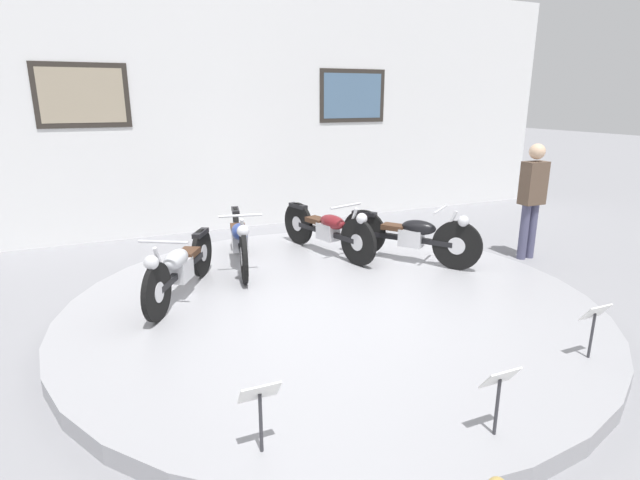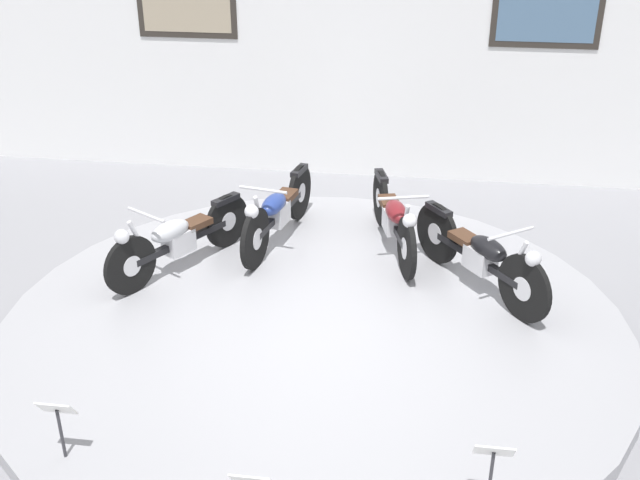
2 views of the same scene
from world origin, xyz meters
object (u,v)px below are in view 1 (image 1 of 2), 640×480
object	(u,v)px
motorcycle_silver	(180,266)
visitor_standing	(532,194)
info_placard_front_centre	(499,387)
motorcycle_maroon	(328,228)
info_placard_front_right	(594,319)
info_placard_front_left	(260,402)
motorcycle_black	(411,235)
motorcycle_blue	(240,238)

from	to	relation	value
motorcycle_silver	visitor_standing	xyz separation A→B (m)	(5.14, -0.13, 0.45)
motorcycle_silver	info_placard_front_centre	bearing A→B (deg)	-65.14
motorcycle_maroon	visitor_standing	bearing A→B (deg)	-17.56
motorcycle_silver	info_placard_front_right	xyz separation A→B (m)	(3.07, -2.89, -0.01)
motorcycle_silver	info_placard_front_centre	distance (m)	3.71
motorcycle_maroon	info_placard_front_centre	world-z (taller)	motorcycle_maroon
info_placard_front_left	info_placard_front_right	xyz separation A→B (m)	(3.01, 0.00, 0.00)
motorcycle_maroon	motorcycle_black	world-z (taller)	motorcycle_black
info_placard_front_right	motorcycle_silver	bearing A→B (deg)	136.72
motorcycle_blue	motorcycle_black	size ratio (longest dim) A/B	1.21
motorcycle_black	info_placard_front_left	size ratio (longest dim) A/B	3.21
motorcycle_black	info_placard_front_centre	world-z (taller)	motorcycle_black
motorcycle_silver	motorcycle_maroon	bearing A→B (deg)	19.62
motorcycle_blue	info_placard_front_left	size ratio (longest dim) A/B	3.89
info_placard_front_centre	visitor_standing	xyz separation A→B (m)	(3.58, 3.23, 0.46)
motorcycle_silver	motorcycle_black	xyz separation A→B (m)	(3.12, 0.01, 0.02)
motorcycle_black	visitor_standing	size ratio (longest dim) A/B	0.95
motorcycle_maroon	info_placard_front_left	world-z (taller)	motorcycle_maroon
motorcycle_blue	visitor_standing	bearing A→B (deg)	-12.33
motorcycle_black	info_placard_front_left	world-z (taller)	motorcycle_black
motorcycle_silver	info_placard_front_left	xyz separation A→B (m)	(0.05, -2.89, -0.01)
motorcycle_silver	motorcycle_maroon	size ratio (longest dim) A/B	0.88
motorcycle_blue	motorcycle_black	distance (m)	2.35
motorcycle_maroon	info_placard_front_right	size ratio (longest dim) A/B	3.80
motorcycle_maroon	info_placard_front_left	xyz separation A→B (m)	(-2.16, -3.68, -0.02)
motorcycle_black	info_placard_front_left	xyz separation A→B (m)	(-3.07, -2.89, -0.03)
motorcycle_blue	visitor_standing	size ratio (longest dim) A/B	1.14
motorcycle_silver	info_placard_front_left	size ratio (longest dim) A/B	3.36
motorcycle_maroon	info_placard_front_left	distance (m)	4.27
info_placard_front_left	visitor_standing	xyz separation A→B (m)	(5.08, 2.75, 0.46)
info_placard_front_right	visitor_standing	world-z (taller)	visitor_standing
motorcycle_silver	info_placard_front_centre	size ratio (longest dim) A/B	3.36
info_placard_front_right	visitor_standing	size ratio (longest dim) A/B	0.29
motorcycle_black	visitor_standing	bearing A→B (deg)	-3.97
motorcycle_silver	info_placard_front_right	distance (m)	4.21
info_placard_front_right	motorcycle_blue	bearing A→B (deg)	120.41
info_placard_front_left	info_placard_front_right	bearing A→B (deg)	0.00
info_placard_front_centre	info_placard_front_right	bearing A→B (deg)	17.60
motorcycle_silver	info_placard_front_right	bearing A→B (deg)	-43.28
info_placard_front_left	motorcycle_black	bearing A→B (deg)	43.32
motorcycle_blue	motorcycle_black	world-z (taller)	motorcycle_blue
motorcycle_blue	info_placard_front_right	size ratio (longest dim) A/B	3.89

